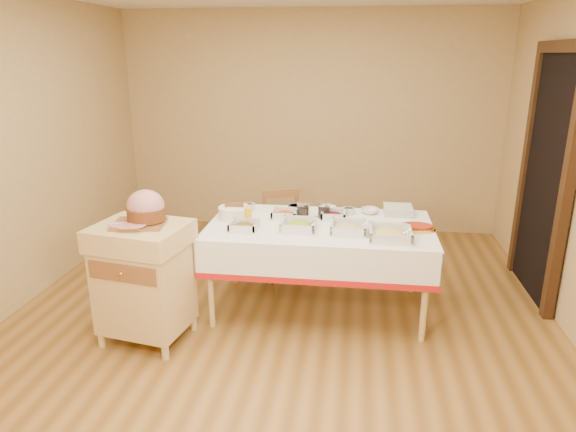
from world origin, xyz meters
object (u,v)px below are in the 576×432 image
at_px(dining_chair, 284,234).
at_px(preserve_jar_right, 324,211).
at_px(butcher_cart, 144,276).
at_px(plate_stack, 398,210).
at_px(dining_table, 320,243).
at_px(brass_platter, 416,227).
at_px(mustard_bottle, 248,215).
at_px(bread_basket, 234,212).
at_px(ham_on_board, 145,210).
at_px(preserve_jar_left, 303,211).

height_order(dining_chair, preserve_jar_right, preserve_jar_right).
distance_m(butcher_cart, plate_stack, 2.18).
bearing_deg(butcher_cart, dining_table, 27.77).
bearing_deg(dining_chair, plate_stack, -15.02).
relative_size(butcher_cart, brass_platter, 3.05).
bearing_deg(butcher_cart, mustard_bottle, 40.24).
height_order(dining_chair, bread_basket, bread_basket).
xyz_separation_m(ham_on_board, mustard_bottle, (0.64, 0.54, -0.18)).
xyz_separation_m(ham_on_board, bread_basket, (0.48, 0.71, -0.21)).
distance_m(ham_on_board, bread_basket, 0.88).
xyz_separation_m(ham_on_board, preserve_jar_left, (1.06, 0.80, -0.20)).
bearing_deg(brass_platter, dining_table, 177.89).
distance_m(bread_basket, brass_platter, 1.50).
relative_size(dining_chair, preserve_jar_left, 6.20).
distance_m(preserve_jar_left, bread_basket, 0.58).
bearing_deg(bread_basket, ham_on_board, -124.12).
bearing_deg(bread_basket, preserve_jar_left, 8.66).
bearing_deg(mustard_bottle, bread_basket, 132.76).
bearing_deg(brass_platter, mustard_bottle, -177.42).
bearing_deg(plate_stack, brass_platter, -73.48).
xyz_separation_m(mustard_bottle, plate_stack, (1.23, 0.46, -0.05)).
bearing_deg(butcher_cart, dining_chair, 56.63).
xyz_separation_m(dining_table, butcher_cart, (-1.25, -0.66, -0.08)).
relative_size(ham_on_board, mustard_bottle, 2.10).
height_order(dining_table, brass_platter, brass_platter).
bearing_deg(preserve_jar_left, dining_table, -46.60).
height_order(preserve_jar_right, brass_platter, preserve_jar_right).
xyz_separation_m(mustard_bottle, bread_basket, (-0.16, 0.17, -0.03)).
xyz_separation_m(preserve_jar_right, plate_stack, (0.63, 0.18, -0.02)).
distance_m(mustard_bottle, plate_stack, 1.31).
relative_size(preserve_jar_right, brass_platter, 0.45).
bearing_deg(dining_table, preserve_jar_right, 84.91).
xyz_separation_m(dining_chair, preserve_jar_left, (0.23, -0.48, 0.39)).
relative_size(dining_table, preserve_jar_right, 13.44).
relative_size(dining_chair, plate_stack, 3.48).
bearing_deg(brass_platter, preserve_jar_left, 168.05).
distance_m(preserve_jar_left, plate_stack, 0.83).
distance_m(preserve_jar_right, brass_platter, 0.78).
distance_m(ham_on_board, mustard_bottle, 0.85).
distance_m(butcher_cart, ham_on_board, 0.51).
bearing_deg(bread_basket, brass_platter, -4.11).
height_order(preserve_jar_right, bread_basket, preserve_jar_right).
bearing_deg(dining_chair, bread_basket, -121.04).
xyz_separation_m(butcher_cart, dining_chair, (0.86, 1.31, -0.09)).
distance_m(dining_table, dining_chair, 0.78).
distance_m(dining_table, butcher_cart, 1.42).
relative_size(butcher_cart, bread_basket, 3.41).
relative_size(dining_chair, preserve_jar_right, 6.23).
relative_size(dining_chair, bread_basket, 3.14).
height_order(dining_table, butcher_cart, butcher_cart).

